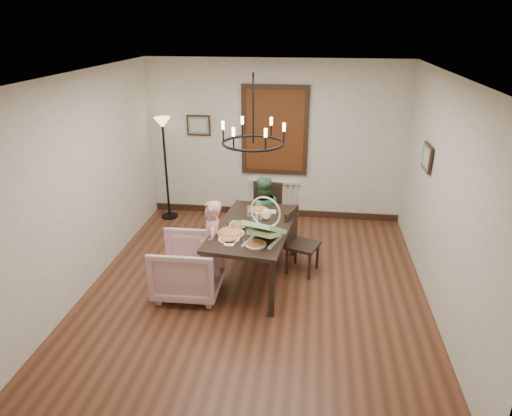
% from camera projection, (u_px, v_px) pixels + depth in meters
% --- Properties ---
extents(room_shell, '(4.51, 5.00, 2.81)m').
position_uv_depth(room_shell, '(260.00, 181.00, 6.03)').
color(room_shell, brown).
rests_on(room_shell, ground).
extents(dining_table, '(1.15, 1.82, 0.81)m').
position_uv_depth(dining_table, '(253.00, 232.00, 6.16)').
color(dining_table, black).
rests_on(dining_table, room_shell).
extents(chair_far, '(0.49, 0.49, 1.04)m').
position_uv_depth(chair_far, '(265.00, 217.00, 7.11)').
color(chair_far, black).
rests_on(chair_far, room_shell).
extents(chair_right, '(0.52, 0.52, 0.94)m').
position_uv_depth(chair_right, '(303.00, 242.00, 6.44)').
color(chair_right, black).
rests_on(chair_right, room_shell).
extents(armchair, '(0.87, 0.85, 0.78)m').
position_uv_depth(armchair, '(188.00, 267.00, 5.95)').
color(armchair, beige).
rests_on(armchair, room_shell).
extents(elderly_woman, '(0.33, 0.43, 1.04)m').
position_uv_depth(elderly_woman, '(212.00, 253.00, 6.03)').
color(elderly_woman, '#CE9194').
rests_on(elderly_woman, room_shell).
extents(seated_man, '(0.58, 0.50, 1.01)m').
position_uv_depth(seated_man, '(262.00, 221.00, 7.02)').
color(seated_man, '#437248').
rests_on(seated_man, room_shell).
extents(baby_bouncer, '(0.60, 0.70, 0.39)m').
position_uv_depth(baby_bouncer, '(265.00, 226.00, 5.67)').
color(baby_bouncer, '#C5F1A6').
rests_on(baby_bouncer, dining_table).
extents(salad_bowl, '(0.28, 0.28, 0.07)m').
position_uv_depth(salad_bowl, '(238.00, 225.00, 6.06)').
color(salad_bowl, white).
rests_on(salad_bowl, dining_table).
extents(pizza_platter, '(0.35, 0.35, 0.04)m').
position_uv_depth(pizza_platter, '(231.00, 232.00, 5.89)').
color(pizza_platter, tan).
rests_on(pizza_platter, dining_table).
extents(drinking_glass, '(0.07, 0.07, 0.15)m').
position_uv_depth(drinking_glass, '(254.00, 223.00, 6.03)').
color(drinking_glass, silver).
rests_on(drinking_glass, dining_table).
extents(window_blinds, '(1.00, 0.03, 1.40)m').
position_uv_depth(window_blinds, '(275.00, 131.00, 7.87)').
color(window_blinds, '#613113').
rests_on(window_blinds, room_shell).
extents(radiator, '(0.92, 0.12, 0.62)m').
position_uv_depth(radiator, '(274.00, 198.00, 8.37)').
color(radiator, silver).
rests_on(radiator, room_shell).
extents(picture_back, '(0.42, 0.03, 0.36)m').
position_uv_depth(picture_back, '(199.00, 125.00, 8.02)').
color(picture_back, black).
rests_on(picture_back, room_shell).
extents(picture_right, '(0.03, 0.42, 0.36)m').
position_uv_depth(picture_right, '(427.00, 157.00, 6.16)').
color(picture_right, black).
rests_on(picture_right, room_shell).
extents(floor_lamp, '(0.30, 0.30, 1.80)m').
position_uv_depth(floor_lamp, '(166.00, 170.00, 8.08)').
color(floor_lamp, black).
rests_on(floor_lamp, room_shell).
extents(chandelier, '(0.80, 0.80, 0.04)m').
position_uv_depth(chandelier, '(253.00, 143.00, 5.69)').
color(chandelier, black).
rests_on(chandelier, room_shell).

